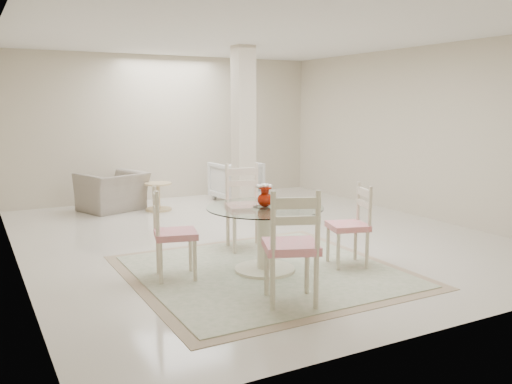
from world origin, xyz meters
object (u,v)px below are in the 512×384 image
dining_chair_east (353,219)px  dining_table (265,239)px  side_table (158,198)px  column (243,133)px  red_vase (265,196)px  dining_chair_west (169,227)px  armchair_white (236,181)px  dining_chair_south (292,239)px  dining_chair_north (244,200)px  recliner_taupe (113,192)px

dining_chair_east → dining_table: bearing=-88.5°
side_table → dining_chair_east: bearing=-77.6°
column → dining_chair_east: column is taller
dining_table → red_vase: red_vase is taller
dining_chair_east → side_table: bearing=-151.1°
dining_chair_west → side_table: dining_chair_west is taller
dining_table → side_table: dining_table is taller
dining_chair_west → side_table: size_ratio=2.21×
dining_table → dining_chair_west: dining_chair_west is taller
armchair_white → side_table: (-1.59, -0.24, -0.15)m
dining_chair_east → dining_chair_west: dining_chair_west is taller
dining_chair_east → armchair_white: 4.42m
dining_chair_south → side_table: (0.35, 4.86, -0.40)m
dining_table → dining_chair_south: (-0.27, -0.99, 0.26)m
dining_table → dining_chair_south: dining_chair_south is taller
red_vase → side_table: bearing=88.9°
red_vase → dining_chair_south: 1.05m
column → dining_table: size_ratio=2.17×
dining_chair_north → dining_chair_west: (-1.25, -0.73, -0.06)m
column → dining_chair_west: size_ratio=2.56×
dining_chair_south → side_table: dining_chair_south is taller
dining_chair_east → recliner_taupe: dining_chair_east is taller
recliner_taupe → armchair_white: (2.27, -0.13, 0.05)m
column → side_table: (-1.09, 1.08, -1.13)m
armchair_white → side_table: bearing=4.2°
dining_chair_north → dining_chair_south: 2.05m
dining_chair_north → column: bearing=76.4°
red_vase → dining_chair_west: bearing=165.3°
dining_chair_east → dining_chair_north: 1.45m
dining_table → column: bearing=67.3°
dining_table → dining_chair_east: size_ratio=1.22×
dining_chair_north → dining_chair_south: size_ratio=0.99×
red_vase → recliner_taupe: bearing=98.1°
red_vase → recliner_taupe: 4.31m
dining_chair_east → side_table: 4.24m
dining_table → dining_chair_west: 1.04m
dining_chair_east → dining_chair_north: (-0.72, 1.26, 0.08)m
dining_chair_south → dining_table: bearing=-83.9°
column → side_table: size_ratio=5.66×
red_vase → dining_chair_south: bearing=-105.4°
column → dining_chair_east: size_ratio=2.65×
red_vase → dining_chair_north: size_ratio=0.21×
side_table → recliner_taupe: bearing=151.6°
red_vase → dining_chair_east: (0.98, -0.27, -0.30)m
column → armchair_white: (0.50, 1.31, -0.98)m
dining_chair_north → side_table: (-0.19, 2.88, -0.39)m
dining_chair_west → recliner_taupe: 4.00m
dining_chair_west → armchair_white: (2.65, 3.84, -0.18)m
column → recliner_taupe: column is taller
dining_chair_north → side_table: size_ratio=2.45×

